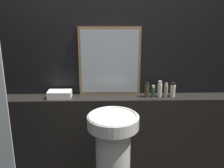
# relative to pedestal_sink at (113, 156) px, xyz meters

# --- Properties ---
(wall_back) EXTENTS (8.00, 0.06, 2.50)m
(wall_back) POSITION_rel_pedestal_sink_xyz_m (0.01, 0.62, 0.74)
(wall_back) COLOR black
(wall_back) RESTS_ON ground_plane
(vanity_counter) EXTENTS (2.45, 0.23, 0.90)m
(vanity_counter) POSITION_rel_pedestal_sink_xyz_m (0.01, 0.48, -0.06)
(vanity_counter) COLOR black
(vanity_counter) RESTS_ON ground_plane
(pedestal_sink) EXTENTS (0.44, 0.44, 0.91)m
(pedestal_sink) POSITION_rel_pedestal_sink_xyz_m (0.00, 0.00, 0.00)
(pedestal_sink) COLOR silver
(pedestal_sink) RESTS_ON ground_plane
(mirror) EXTENTS (0.63, 0.03, 0.70)m
(mirror) POSITION_rel_pedestal_sink_xyz_m (-0.02, 0.57, 0.74)
(mirror) COLOR #937047
(mirror) RESTS_ON vanity_counter
(towel_stack) EXTENTS (0.24, 0.15, 0.07)m
(towel_stack) POSITION_rel_pedestal_sink_xyz_m (-0.53, 0.48, 0.43)
(towel_stack) COLOR white
(towel_stack) RESTS_ON vanity_counter
(shampoo_bottle) EXTENTS (0.05, 0.05, 0.15)m
(shampoo_bottle) POSITION_rel_pedestal_sink_xyz_m (0.36, 0.48, 0.46)
(shampoo_bottle) COLOR #4C3823
(shampoo_bottle) RESTS_ON vanity_counter
(conditioner_bottle) EXTENTS (0.04, 0.04, 0.12)m
(conditioner_bottle) POSITION_rel_pedestal_sink_xyz_m (0.42, 0.48, 0.45)
(conditioner_bottle) COLOR #2D4C3D
(conditioner_bottle) RESTS_ON vanity_counter
(lotion_bottle) EXTENTS (0.05, 0.05, 0.17)m
(lotion_bottle) POSITION_rel_pedestal_sink_xyz_m (0.49, 0.48, 0.47)
(lotion_bottle) COLOR beige
(lotion_bottle) RESTS_ON vanity_counter
(body_wash_bottle) EXTENTS (0.04, 0.04, 0.14)m
(body_wash_bottle) POSITION_rel_pedestal_sink_xyz_m (0.56, 0.48, 0.46)
(body_wash_bottle) COLOR gray
(body_wash_bottle) RESTS_ON vanity_counter
(hand_soap_bottle) EXTENTS (0.05, 0.05, 0.15)m
(hand_soap_bottle) POSITION_rel_pedestal_sink_xyz_m (0.63, 0.48, 0.46)
(hand_soap_bottle) COLOR beige
(hand_soap_bottle) RESTS_ON vanity_counter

